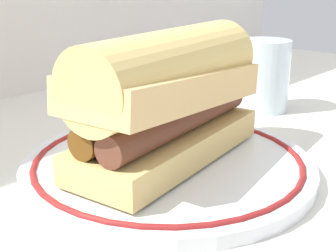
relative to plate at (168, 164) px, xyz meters
name	(u,v)px	position (x,y,z in m)	size (l,w,h in m)	color
ground_plane	(168,181)	(-0.02, -0.01, -0.01)	(1.50, 1.50, 0.00)	silver
plate	(168,164)	(0.00, 0.00, 0.00)	(0.27, 0.27, 0.01)	white
sausage_sandwich	(168,94)	(0.00, 0.00, 0.07)	(0.22, 0.11, 0.12)	#DCBC70
drinking_glass	(264,80)	(0.24, 0.04, 0.03)	(0.07, 0.07, 0.09)	silver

